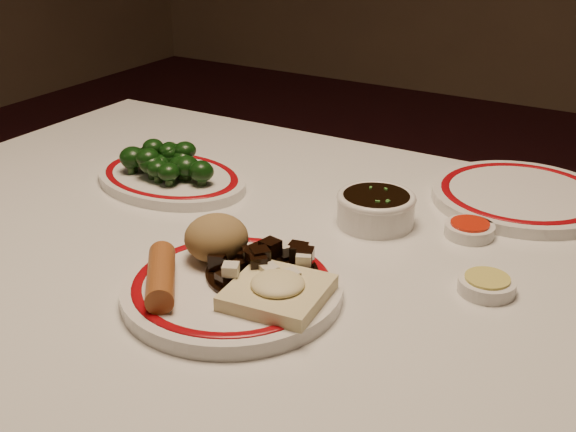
# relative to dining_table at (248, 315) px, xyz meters

# --- Properties ---
(dining_table) EXTENTS (1.20, 0.90, 0.75)m
(dining_table) POSITION_rel_dining_table_xyz_m (0.00, 0.00, 0.00)
(dining_table) COLOR silver
(dining_table) RESTS_ON ground
(main_plate) EXTENTS (0.27, 0.27, 0.02)m
(main_plate) POSITION_rel_dining_table_xyz_m (0.05, -0.10, 0.10)
(main_plate) COLOR white
(main_plate) RESTS_ON dining_table
(rice_mound) EXTENTS (0.07, 0.07, 0.05)m
(rice_mound) POSITION_rel_dining_table_xyz_m (-0.00, -0.06, 0.14)
(rice_mound) COLOR olive
(rice_mound) RESTS_ON main_plate
(spring_roll) EXTENTS (0.09, 0.10, 0.03)m
(spring_roll) POSITION_rel_dining_table_xyz_m (-0.01, -0.14, 0.12)
(spring_roll) COLOR #A05827
(spring_roll) RESTS_ON main_plate
(fried_wonton) EXTENTS (0.11, 0.11, 0.03)m
(fried_wonton) POSITION_rel_dining_table_xyz_m (0.11, -0.10, 0.12)
(fried_wonton) COLOR beige
(fried_wonton) RESTS_ON main_plate
(stirfry_heap) EXTENTS (0.13, 0.13, 0.03)m
(stirfry_heap) POSITION_rel_dining_table_xyz_m (0.06, -0.06, 0.12)
(stirfry_heap) COLOR black
(stirfry_heap) RESTS_ON main_plate
(broccoli_plate) EXTENTS (0.28, 0.25, 0.02)m
(broccoli_plate) POSITION_rel_dining_table_xyz_m (-0.22, 0.13, 0.10)
(broccoli_plate) COLOR white
(broccoli_plate) RESTS_ON dining_table
(broccoli_pile) EXTENTS (0.16, 0.09, 0.05)m
(broccoli_pile) POSITION_rel_dining_table_xyz_m (-0.22, 0.12, 0.13)
(broccoli_pile) COLOR #23471C
(broccoli_pile) RESTS_ON broccoli_plate
(soy_bowl) EXTENTS (0.10, 0.10, 0.04)m
(soy_bowl) POSITION_rel_dining_table_xyz_m (0.10, 0.16, 0.11)
(soy_bowl) COLOR white
(soy_bowl) RESTS_ON dining_table
(sweet_sour_dish) EXTENTS (0.06, 0.06, 0.02)m
(sweet_sour_dish) POSITION_rel_dining_table_xyz_m (0.22, 0.18, 0.10)
(sweet_sour_dish) COLOR white
(sweet_sour_dish) RESTS_ON dining_table
(mustard_dish) EXTENTS (0.06, 0.06, 0.02)m
(mustard_dish) POSITION_rel_dining_table_xyz_m (0.28, 0.06, 0.10)
(mustard_dish) COLOR white
(mustard_dish) RESTS_ON dining_table
(far_plate) EXTENTS (0.31, 0.31, 0.02)m
(far_plate) POSITION_rel_dining_table_xyz_m (0.25, 0.33, 0.10)
(far_plate) COLOR white
(far_plate) RESTS_ON dining_table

